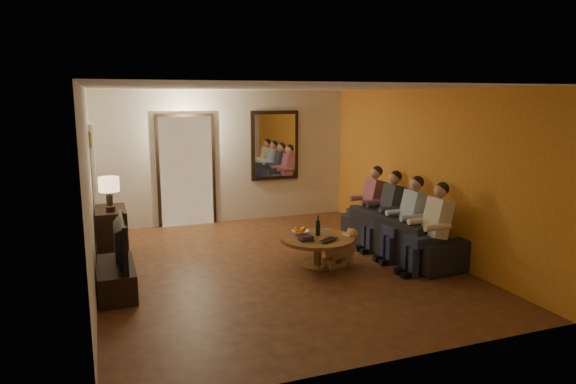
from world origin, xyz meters
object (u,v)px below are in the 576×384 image
object	(u,v)px
dresser	(112,233)
coffee_table	(317,252)
sofa	(403,233)
dog	(340,248)
bowl	(300,233)
tv	(114,242)
tv_stand	(117,279)
person_d	(370,206)
person_a	(433,232)
table_lamp	(110,194)
person_b	(409,222)
wine_bottle	(318,225)
person_c	(388,214)
laptop	(332,241)

from	to	relation	value
dresser	coffee_table	size ratio (longest dim) A/B	0.79
sofa	coffee_table	xyz separation A→B (m)	(-1.53, -0.11, -0.11)
dog	bowl	bearing A→B (deg)	137.53
tv	tv_stand	bearing A→B (deg)	0.00
tv_stand	person_d	bearing A→B (deg)	13.86
person_a	person_d	size ratio (longest dim) A/B	1.00
dresser	sofa	bearing A→B (deg)	-18.67
dresser	dog	world-z (taller)	dresser
bowl	tv	bearing A→B (deg)	-174.35
table_lamp	person_d	distance (m)	4.28
bowl	dresser	bearing A→B (deg)	152.75
person_b	person_d	world-z (taller)	same
table_lamp	wine_bottle	distance (m)	3.16
dog	wine_bottle	distance (m)	0.47
sofa	coffee_table	distance (m)	1.54
dog	bowl	distance (m)	0.63
person_a	bowl	distance (m)	1.91
table_lamp	tv_stand	world-z (taller)	table_lamp
dresser	tv	size ratio (longest dim) A/B	0.82
dresser	person_b	world-z (taller)	person_b
bowl	person_a	bearing A→B (deg)	-32.10
person_c	coffee_table	bearing A→B (deg)	-164.12
person_b	table_lamp	bearing A→B (deg)	159.96
tv	dog	distance (m)	3.17
tv_stand	tv	distance (m)	0.49
person_b	person_d	distance (m)	1.20
person_c	dog	world-z (taller)	person_c
dog	person_a	bearing A→B (deg)	-45.22
dresser	tv	xyz separation A→B (m)	(0.00, -1.62, 0.29)
person_b	wine_bottle	xyz separation A→B (m)	(-1.38, 0.29, 0.01)
laptop	dog	bearing A→B (deg)	6.69
dog	dresser	bearing A→B (deg)	139.99
person_d	bowl	xyz separation A→B (m)	(-1.61, -0.79, -0.12)
wine_bottle	person_d	bearing A→B (deg)	33.27
laptop	wine_bottle	bearing A→B (deg)	63.80
table_lamp	bowl	world-z (taller)	table_lamp
person_b	wine_bottle	world-z (taller)	person_b
tv	person_c	bearing A→B (deg)	-83.97
tv	person_c	world-z (taller)	person_c
person_b	bowl	distance (m)	1.67
sofa	wine_bottle	size ratio (longest dim) A/B	7.45
person_a	bowl	xyz separation A→B (m)	(-1.61, 1.01, -0.12)
person_b	person_c	xyz separation A→B (m)	(0.00, 0.60, 0.00)
table_lamp	wine_bottle	world-z (taller)	table_lamp
table_lamp	person_b	distance (m)	4.54
coffee_table	dog	bearing A→B (deg)	-13.42
sofa	person_d	world-z (taller)	person_d
tv	dog	xyz separation A→B (m)	(3.15, -0.04, -0.39)
table_lamp	tv	bearing A→B (deg)	-90.00
tv_stand	dog	xyz separation A→B (m)	(3.15, -0.04, 0.09)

